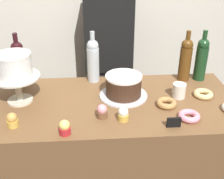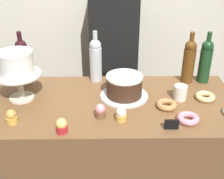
{
  "view_description": "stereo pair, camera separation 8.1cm",
  "coord_description": "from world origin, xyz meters",
  "px_view_note": "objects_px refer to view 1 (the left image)",
  "views": [
    {
      "loc": [
        -0.1,
        -1.41,
        1.79
      ],
      "look_at": [
        0.0,
        0.0,
        1.03
      ],
      "focal_mm": 46.69,
      "sensor_mm": 36.0,
      "label": 1
    },
    {
      "loc": [
        -0.02,
        -1.41,
        1.79
      ],
      "look_at": [
        0.0,
        0.0,
        1.03
      ],
      "focal_mm": 46.69,
      "sensor_mm": 36.0,
      "label": 2
    }
  ],
  "objects_px": {
    "wine_bottle_dark_red": "(19,62)",
    "wine_bottle_clear": "(93,60)",
    "cupcake_caramel": "(12,120)",
    "donut_maple": "(166,103)",
    "wine_bottle_amber": "(185,59)",
    "cupcake_lemon": "(65,128)",
    "donut_glazed": "(203,94)",
    "wine_bottle_green": "(201,58)",
    "donut_pink": "(189,116)",
    "cake_stand_pedestal": "(18,84)",
    "price_sign_chalkboard": "(174,122)",
    "coffee_cup_ceramic": "(179,91)",
    "cupcake_vanilla": "(123,114)",
    "barista_figure": "(109,68)",
    "chocolate_round_cake": "(124,85)",
    "white_layer_cake": "(14,65)",
    "cupcake_strawberry": "(102,111)"
  },
  "relations": [
    {
      "from": "donut_maple",
      "to": "barista_figure",
      "type": "height_order",
      "value": "barista_figure"
    },
    {
      "from": "wine_bottle_dark_red",
      "to": "donut_glazed",
      "type": "distance_m",
      "value": 1.13
    },
    {
      "from": "wine_bottle_clear",
      "to": "white_layer_cake",
      "type": "bearing_deg",
      "value": -150.77
    },
    {
      "from": "cake_stand_pedestal",
      "to": "chocolate_round_cake",
      "type": "relative_size",
      "value": 1.22
    },
    {
      "from": "coffee_cup_ceramic",
      "to": "cupcake_vanilla",
      "type": "bearing_deg",
      "value": -148.35
    },
    {
      "from": "cake_stand_pedestal",
      "to": "white_layer_cake",
      "type": "relative_size",
      "value": 1.36
    },
    {
      "from": "wine_bottle_dark_red",
      "to": "cupcake_lemon",
      "type": "distance_m",
      "value": 0.65
    },
    {
      "from": "cupcake_caramel",
      "to": "donut_maple",
      "type": "distance_m",
      "value": 0.81
    },
    {
      "from": "cupcake_vanilla",
      "to": "wine_bottle_amber",
      "type": "bearing_deg",
      "value": 45.1
    },
    {
      "from": "wine_bottle_green",
      "to": "donut_pink",
      "type": "distance_m",
      "value": 0.51
    },
    {
      "from": "cupcake_caramel",
      "to": "wine_bottle_dark_red",
      "type": "bearing_deg",
      "value": 95.92
    },
    {
      "from": "wine_bottle_dark_red",
      "to": "cake_stand_pedestal",
      "type": "bearing_deg",
      "value": -81.5
    },
    {
      "from": "barista_figure",
      "to": "wine_bottle_clear",
      "type": "bearing_deg",
      "value": -106.08
    },
    {
      "from": "chocolate_round_cake",
      "to": "donut_maple",
      "type": "bearing_deg",
      "value": -28.77
    },
    {
      "from": "wine_bottle_dark_red",
      "to": "cupcake_strawberry",
      "type": "xyz_separation_m",
      "value": [
        0.49,
        -0.43,
        -0.11
      ]
    },
    {
      "from": "wine_bottle_amber",
      "to": "cupcake_lemon",
      "type": "relative_size",
      "value": 4.38
    },
    {
      "from": "price_sign_chalkboard",
      "to": "donut_maple",
      "type": "bearing_deg",
      "value": 86.5
    },
    {
      "from": "cupcake_caramel",
      "to": "wine_bottle_green",
      "type": "bearing_deg",
      "value": 22.65
    },
    {
      "from": "donut_pink",
      "to": "cake_stand_pedestal",
      "type": "bearing_deg",
      "value": 164.9
    },
    {
      "from": "wine_bottle_dark_red",
      "to": "coffee_cup_ceramic",
      "type": "relative_size",
      "value": 3.83
    },
    {
      "from": "wine_bottle_clear",
      "to": "cupcake_lemon",
      "type": "height_order",
      "value": "wine_bottle_clear"
    },
    {
      "from": "wine_bottle_dark_red",
      "to": "cupcake_vanilla",
      "type": "xyz_separation_m",
      "value": [
        0.6,
        -0.47,
        -0.11
      ]
    },
    {
      "from": "wine_bottle_clear",
      "to": "cupcake_lemon",
      "type": "bearing_deg",
      "value": -104.47
    },
    {
      "from": "white_layer_cake",
      "to": "cupcake_strawberry",
      "type": "bearing_deg",
      "value": -23.36
    },
    {
      "from": "wine_bottle_green",
      "to": "donut_maple",
      "type": "xyz_separation_m",
      "value": [
        -0.29,
        -0.32,
        -0.13
      ]
    },
    {
      "from": "cake_stand_pedestal",
      "to": "chocolate_round_cake",
      "type": "distance_m",
      "value": 0.59
    },
    {
      "from": "cake_stand_pedestal",
      "to": "barista_figure",
      "type": "distance_m",
      "value": 0.88
    },
    {
      "from": "donut_pink",
      "to": "cupcake_caramel",
      "type": "bearing_deg",
      "value": -179.87
    },
    {
      "from": "donut_glazed",
      "to": "donut_pink",
      "type": "distance_m",
      "value": 0.27
    },
    {
      "from": "chocolate_round_cake",
      "to": "wine_bottle_dark_red",
      "type": "height_order",
      "value": "wine_bottle_dark_red"
    },
    {
      "from": "price_sign_chalkboard",
      "to": "wine_bottle_clear",
      "type": "bearing_deg",
      "value": 125.21
    },
    {
      "from": "coffee_cup_ceramic",
      "to": "white_layer_cake",
      "type": "bearing_deg",
      "value": 178.84
    },
    {
      "from": "cupcake_vanilla",
      "to": "donut_pink",
      "type": "height_order",
      "value": "cupcake_vanilla"
    },
    {
      "from": "wine_bottle_amber",
      "to": "price_sign_chalkboard",
      "type": "distance_m",
      "value": 0.57
    },
    {
      "from": "wine_bottle_amber",
      "to": "donut_glazed",
      "type": "relative_size",
      "value": 2.91
    },
    {
      "from": "donut_pink",
      "to": "barista_figure",
      "type": "bearing_deg",
      "value": 111.72
    },
    {
      "from": "wine_bottle_green",
      "to": "cupcake_vanilla",
      "type": "relative_size",
      "value": 4.38
    },
    {
      "from": "cupcake_vanilla",
      "to": "wine_bottle_dark_red",
      "type": "bearing_deg",
      "value": 142.07
    },
    {
      "from": "price_sign_chalkboard",
      "to": "wine_bottle_green",
      "type": "bearing_deg",
      "value": 59.8
    },
    {
      "from": "cupcake_strawberry",
      "to": "coffee_cup_ceramic",
      "type": "xyz_separation_m",
      "value": [
        0.45,
        0.18,
        0.01
      ]
    },
    {
      "from": "donut_pink",
      "to": "price_sign_chalkboard",
      "type": "xyz_separation_m",
      "value": [
        -0.1,
        -0.06,
        0.01
      ]
    },
    {
      "from": "wine_bottle_dark_red",
      "to": "wine_bottle_clear",
      "type": "xyz_separation_m",
      "value": [
        0.45,
        0.0,
        0.0
      ]
    },
    {
      "from": "coffee_cup_ceramic",
      "to": "barista_figure",
      "type": "xyz_separation_m",
      "value": [
        -0.37,
        0.68,
        -0.15
      ]
    },
    {
      "from": "cake_stand_pedestal",
      "to": "price_sign_chalkboard",
      "type": "bearing_deg",
      "value": -20.97
    },
    {
      "from": "wine_bottle_dark_red",
      "to": "donut_glazed",
      "type": "height_order",
      "value": "wine_bottle_dark_red"
    },
    {
      "from": "cupcake_lemon",
      "to": "donut_pink",
      "type": "relative_size",
      "value": 0.66
    },
    {
      "from": "chocolate_round_cake",
      "to": "cupcake_lemon",
      "type": "height_order",
      "value": "chocolate_round_cake"
    },
    {
      "from": "cake_stand_pedestal",
      "to": "donut_maple",
      "type": "height_order",
      "value": "cake_stand_pedestal"
    },
    {
      "from": "cupcake_lemon",
      "to": "coffee_cup_ceramic",
      "type": "xyz_separation_m",
      "value": [
        0.63,
        0.31,
        0.01
      ]
    },
    {
      "from": "cupcake_strawberry",
      "to": "wine_bottle_clear",
      "type": "bearing_deg",
      "value": 94.83
    }
  ]
}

